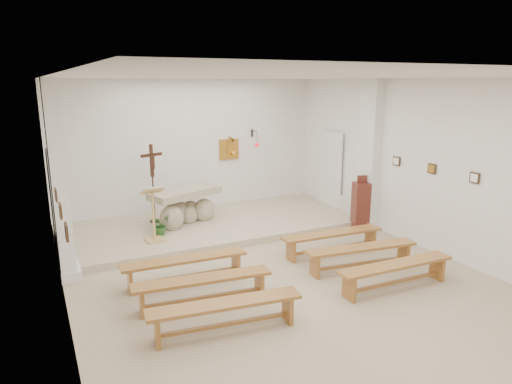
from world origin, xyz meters
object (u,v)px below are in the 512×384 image
bench_right_third (396,270)px  bench_right_second (361,252)px  crucifix_stand (153,178)px  bench_left_second (203,284)px  donation_pedestal (361,206)px  bench_left_third (225,310)px  bench_left_front (185,264)px  altar (185,209)px  lectern (154,214)px  bench_right_front (332,238)px

bench_right_third → bench_right_second: bearing=91.8°
crucifix_stand → bench_left_second: bearing=-114.7°
donation_pedestal → bench_left_third: (-4.66, -2.85, -0.23)m
bench_left_front → bench_right_third: bearing=-27.2°
altar → crucifix_stand: size_ratio=0.99×
crucifix_stand → bench_right_second: size_ratio=0.85×
bench_left_front → bench_left_second: bearing=-87.0°
bench_right_second → bench_right_third: (0.00, -0.91, 0.00)m
lectern → crucifix_stand: (0.35, 1.37, 0.48)m
crucifix_stand → bench_right_third: bearing=-81.9°
altar → lectern: lectern is taller
lectern → altar: bearing=39.5°
altar → crucifix_stand: (-0.63, 0.41, 0.74)m
altar → bench_right_third: (2.18, -4.71, -0.14)m
bench_left_front → bench_right_front: (3.11, 0.00, 0.00)m
donation_pedestal → altar: bearing=169.8°
donation_pedestal → lectern: bearing=-174.5°
bench_left_second → bench_left_third: (0.00, -0.91, 0.00)m
bench_right_second → donation_pedestal: bearing=59.3°
bench_left_third → bench_right_third: 3.11m
donation_pedestal → bench_left_third: donation_pedestal is taller
bench_left_front → lectern: bearing=94.3°
crucifix_stand → bench_right_front: bearing=-70.3°
bench_right_front → bench_right_third: (0.00, -1.81, 0.00)m
altar → bench_right_third: altar is taller
altar → bench_right_third: 5.19m
crucifix_stand → bench_right_second: 5.14m
bench_left_front → bench_right_second: (3.11, -0.91, 0.00)m
bench_right_front → altar: bearing=130.2°
bench_right_second → bench_left_front: bearing=171.5°
donation_pedestal → bench_right_second: bearing=-112.1°
bench_left_second → bench_right_third: (3.11, -0.91, 0.00)m
crucifix_stand → donation_pedestal: 4.95m
bench_right_third → altar: bearing=116.5°
bench_right_third → donation_pedestal: bearing=63.3°
altar → bench_left_third: bearing=-120.8°
bench_left_third → lectern: bearing=97.9°
bench_right_second → crucifix_stand: bearing=131.4°
crucifix_stand → bench_left_second: size_ratio=0.85×
lectern → bench_left_front: lectern is taller
altar → bench_right_second: altar is taller
altar → donation_pedestal: (3.72, -1.86, 0.09)m
donation_pedestal → bench_left_second: size_ratio=0.59×
bench_left_second → donation_pedestal: bearing=29.1°
bench_left_front → bench_left_third: size_ratio=1.00×
lectern → bench_right_front: bearing=-36.6°
bench_left_third → bench_right_third: size_ratio=1.01×
bench_right_third → bench_left_third: bearing=-178.2°
altar → bench_left_second: altar is taller
lectern → donation_pedestal: (4.70, -0.90, -0.17)m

